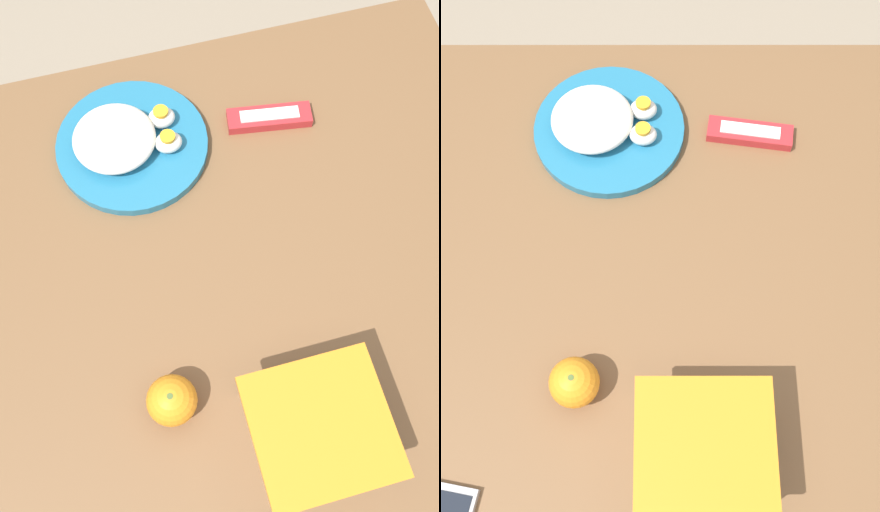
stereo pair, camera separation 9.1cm
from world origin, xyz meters
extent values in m
plane|color=gray|center=(0.00, 0.00, 0.00)|extent=(10.00, 10.00, 0.00)
cube|color=brown|center=(0.00, 0.00, 0.75)|extent=(1.08, 0.95, 0.03)
cylinder|color=brown|center=(-0.49, -0.42, 0.37)|extent=(0.05, 0.05, 0.73)
cube|color=white|center=(-0.07, 0.24, 0.81)|extent=(0.16, 0.16, 0.10)
cube|color=beige|center=(-0.07, 0.24, 0.79)|extent=(0.15, 0.14, 0.07)
cube|color=orange|center=(-0.07, 0.24, 0.86)|extent=(0.18, 0.17, 0.01)
ellipsoid|color=gray|center=(-0.12, 0.26, 0.82)|extent=(0.05, 0.04, 0.02)
ellipsoid|color=gray|center=(-0.03, 0.22, 0.82)|extent=(0.05, 0.05, 0.02)
sphere|color=orange|center=(0.10, 0.15, 0.80)|extent=(0.07, 0.07, 0.07)
cylinder|color=#4C662D|center=(0.10, 0.15, 0.83)|extent=(0.01, 0.01, 0.00)
cylinder|color=teal|center=(0.07, -0.28, 0.77)|extent=(0.26, 0.26, 0.02)
ellipsoid|color=white|center=(0.10, -0.28, 0.80)|extent=(0.14, 0.14, 0.05)
ellipsoid|color=white|center=(0.01, -0.31, 0.80)|extent=(0.05, 0.04, 0.03)
cylinder|color=#F4A823|center=(0.01, -0.31, 0.81)|extent=(0.03, 0.03, 0.01)
ellipsoid|color=white|center=(0.01, -0.26, 0.80)|extent=(0.05, 0.04, 0.03)
cylinder|color=#F4A823|center=(0.01, -0.26, 0.81)|extent=(0.03, 0.03, 0.01)
cube|color=#B7282D|center=(-0.17, -0.28, 0.77)|extent=(0.15, 0.06, 0.02)
cube|color=white|center=(-0.17, -0.28, 0.78)|extent=(0.10, 0.04, 0.00)
camera|label=1|loc=(0.07, 0.29, 1.64)|focal=42.00mm
camera|label=2|loc=(-0.02, 0.31, 1.64)|focal=42.00mm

